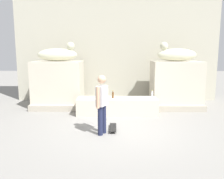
# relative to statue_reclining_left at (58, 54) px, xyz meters

# --- Properties ---
(ground_plane) EXTENTS (40.00, 40.00, 0.00)m
(ground_plane) POSITION_rel_statue_reclining_left_xyz_m (2.40, -3.09, -2.17)
(ground_plane) COLOR gray
(facade_wall) EXTENTS (9.25, 0.60, 6.91)m
(facade_wall) POSITION_rel_statue_reclining_left_xyz_m (2.40, 1.51, 1.29)
(facade_wall) COLOR #B4B09C
(facade_wall) RESTS_ON ground_plane
(pedestal_left) EXTENTS (1.97, 1.37, 1.89)m
(pedestal_left) POSITION_rel_statue_reclining_left_xyz_m (-0.04, -0.00, -1.23)
(pedestal_left) COLOR beige
(pedestal_left) RESTS_ON ground_plane
(pedestal_right) EXTENTS (1.97, 1.37, 1.89)m
(pedestal_right) POSITION_rel_statue_reclining_left_xyz_m (4.84, -0.00, -1.23)
(pedestal_right) COLOR beige
(pedestal_right) RESTS_ON ground_plane
(statue_reclining_left) EXTENTS (1.63, 0.65, 0.78)m
(statue_reclining_left) POSITION_rel_statue_reclining_left_xyz_m (0.00, 0.00, 0.00)
(statue_reclining_left) COLOR beige
(statue_reclining_left) RESTS_ON pedestal_left
(statue_reclining_right) EXTENTS (1.63, 0.66, 0.78)m
(statue_reclining_right) POSITION_rel_statue_reclining_left_xyz_m (4.81, -0.00, 0.00)
(statue_reclining_right) COLOR beige
(statue_reclining_right) RESTS_ON pedestal_right
(ledge_block) EXTENTS (2.93, 0.82, 0.61)m
(ledge_block) POSITION_rel_statue_reclining_left_xyz_m (2.40, -1.24, -1.87)
(ledge_block) COLOR beige
(ledge_block) RESTS_ON ground_plane
(skater) EXTENTS (0.34, 0.49, 1.67)m
(skater) POSITION_rel_statue_reclining_left_xyz_m (1.95, -3.37, -1.25)
(skater) COLOR #1E233F
(skater) RESTS_ON ground_plane
(skateboard) EXTENTS (0.21, 0.80, 0.08)m
(skateboard) POSITION_rel_statue_reclining_left_xyz_m (2.26, -3.00, -2.11)
(skateboard) COLOR black
(skateboard) RESTS_ON ground_plane
(bottle_blue) EXTENTS (0.06, 0.06, 0.27)m
(bottle_blue) POSITION_rel_statue_reclining_left_xyz_m (1.90, -1.04, -1.46)
(bottle_blue) COLOR #194C99
(bottle_blue) RESTS_ON ledge_block
(bottle_brown) EXTENTS (0.07, 0.07, 0.28)m
(bottle_brown) POSITION_rel_statue_reclining_left_xyz_m (2.25, -1.25, -1.45)
(bottle_brown) COLOR #593314
(bottle_brown) RESTS_ON ledge_block
(bottle_clear) EXTENTS (0.06, 0.06, 0.30)m
(bottle_clear) POSITION_rel_statue_reclining_left_xyz_m (3.67, -1.28, -1.44)
(bottle_clear) COLOR silver
(bottle_clear) RESTS_ON ledge_block
(bottle_green) EXTENTS (0.07, 0.07, 0.29)m
(bottle_green) POSITION_rel_statue_reclining_left_xyz_m (1.74, -1.18, -1.44)
(bottle_green) COLOR #1E722D
(bottle_green) RESTS_ON ledge_block
(stair_step) EXTENTS (6.85, 0.50, 0.23)m
(stair_step) POSITION_rel_statue_reclining_left_xyz_m (2.40, -0.71, -2.05)
(stair_step) COLOR #A9A08F
(stair_step) RESTS_ON ground_plane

